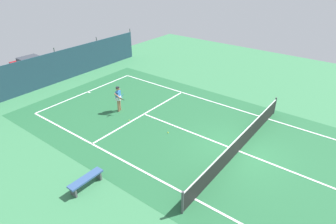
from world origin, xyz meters
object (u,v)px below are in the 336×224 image
(tennis_ball_near_player, at_px, (129,120))
(parked_car, at_px, (33,68))
(tennis_net, at_px, (240,143))
(courtside_bench, at_px, (86,180))
(tennis_player, at_px, (118,97))
(tennis_ball_midcourt, at_px, (168,133))

(tennis_ball_near_player, height_order, parked_car, parked_car)
(tennis_net, xyz_separation_m, parked_car, (-0.80, 17.49, 0.33))
(parked_car, bearing_deg, courtside_bench, 69.57)
(tennis_player, height_order, tennis_ball_midcourt, tennis_player)
(courtside_bench, bearing_deg, tennis_net, -32.72)
(tennis_net, xyz_separation_m, courtside_bench, (-6.31, 4.05, -0.14))
(courtside_bench, bearing_deg, parked_car, 67.70)
(tennis_ball_near_player, bearing_deg, tennis_net, -79.81)
(tennis_net, relative_size, parked_car, 2.38)
(tennis_ball_midcourt, height_order, courtside_bench, courtside_bench)
(tennis_player, relative_size, tennis_ball_near_player, 24.85)
(tennis_net, distance_m, tennis_player, 7.97)
(tennis_net, relative_size, tennis_ball_near_player, 153.33)
(tennis_player, relative_size, parked_car, 0.39)
(tennis_player, relative_size, courtside_bench, 1.03)
(tennis_player, bearing_deg, tennis_net, 75.36)
(tennis_ball_near_player, relative_size, tennis_ball_midcourt, 1.00)
(tennis_ball_near_player, bearing_deg, tennis_player, 67.67)
(tennis_ball_midcourt, relative_size, parked_car, 0.02)
(tennis_ball_near_player, bearing_deg, courtside_bench, -153.94)
(tennis_ball_near_player, bearing_deg, parked_car, 88.00)
(parked_car, bearing_deg, tennis_net, 94.48)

